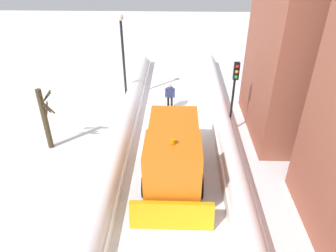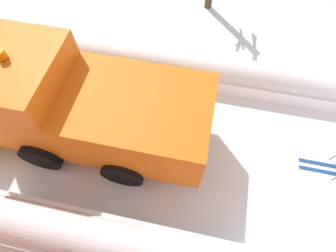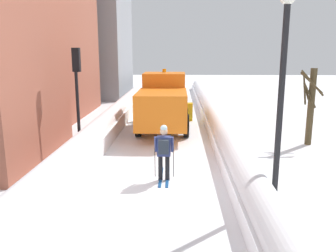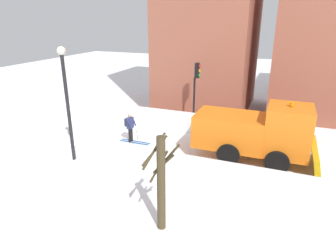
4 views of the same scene
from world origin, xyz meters
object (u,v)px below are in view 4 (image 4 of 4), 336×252
Objects in this scene: plow_truck at (257,132)px; street_lamp at (66,92)px; traffic_light_pole at (196,83)px; skier at (130,125)px; bare_tree_near at (161,181)px.

street_lamp is (3.39, -8.42, 2.00)m from plow_truck.
traffic_light_pole is at bearing 146.34° from street_lamp.
skier is at bearing 153.10° from street_lamp.
plow_truck is 6.89m from bare_tree_near.
skier is 7.68m from bare_tree_near.
traffic_light_pole reaches higher than bare_tree_near.
plow_truck is 1.44× the size of traffic_light_pole.
traffic_light_pole is at bearing -127.44° from plow_truck.
bare_tree_near is (6.48, -2.33, 0.30)m from plow_truck.
plow_truck reaches higher than skier.
traffic_light_pole is (-3.12, -4.08, 1.46)m from plow_truck.
bare_tree_near is at bearing 36.32° from skier.
traffic_light_pole is 1.25× the size of bare_tree_near.
skier is 0.54× the size of bare_tree_near.
skier is at bearing -143.68° from bare_tree_near.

